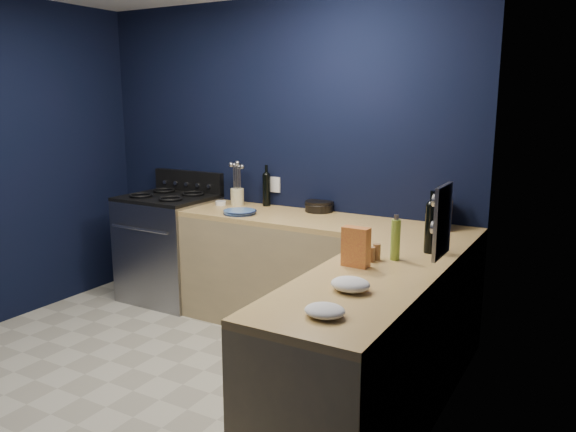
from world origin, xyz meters
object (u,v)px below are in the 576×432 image
Objects in this scene: gas_range at (170,249)px; plate_stack at (239,212)px; knife_block at (443,213)px; crouton_bag at (356,247)px; utensil_crock at (237,197)px.

gas_range is 0.99m from plate_stack.
knife_block reaches higher than crouton_bag.
plate_stack is 1.56m from knife_block.
knife_block is at bearing 0.20° from utensil_crock.
crouton_bag is at bearing -35.93° from utensil_crock.
gas_range is at bearing 171.13° from plate_stack.
plate_stack is 1.16× the size of crouton_bag.
utensil_crock is at bearing 170.98° from knife_block.
plate_stack is at bearing -52.70° from utensil_crock.
knife_block is 1.17m from crouton_bag.
crouton_bag is (1.36, -0.85, 0.09)m from plate_stack.
knife_block is (2.39, 0.18, 0.55)m from gas_range.
crouton_bag is at bearing -107.23° from knife_block.
plate_stack is at bearing -8.87° from gas_range.
knife_block is (1.76, 0.01, 0.03)m from utensil_crock.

